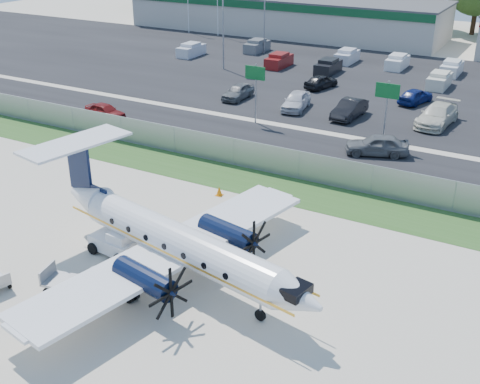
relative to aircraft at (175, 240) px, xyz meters
The scene contains 24 objects.
ground 2.07m from the aircraft, 31.94° to the right, with size 170.00×170.00×0.00m, color beige.
grass_verge 11.96m from the aircraft, 88.32° to the left, with size 170.00×4.00×0.02m, color #2D561E.
access_road 18.90m from the aircraft, 88.94° to the left, with size 170.00×8.00×0.02m, color black.
parking_lot 39.84m from the aircraft, 89.50° to the left, with size 170.00×32.00×0.02m, color black.
perimeter_fence 13.83m from the aircraft, 88.56° to the left, with size 120.00×0.06×1.99m.
building_west 66.14m from the aircraft, 110.95° to the left, with size 46.40×12.40×5.24m.
sign_left 24.00m from the aircraft, 108.64° to the left, with size 1.80×0.26×5.00m.
sign_mid 22.99m from the aircraft, 81.61° to the left, with size 1.80×0.26×5.00m.
light_pole_nw 42.71m from the aircraft, 117.48° to the left, with size 0.90×0.35×9.09m.
light_pole_sw 51.77m from the aircraft, 112.36° to the left, with size 0.90×0.35×9.09m.
tree_line 73.81m from the aircraft, 89.73° to the left, with size 112.00×6.00×14.00m, color #2A4F17, non-canonical shape.
aircraft is the anchor object (origin of this frame).
pushback_tug 4.11m from the aircraft, behind, with size 2.82×2.16×1.44m.
baggage_cart_far 5.33m from the aircraft, 137.15° to the right, with size 2.41×1.75×1.15m.
cone_starboard_wing 9.62m from the aircraft, 108.14° to the left, with size 0.43×0.43×0.61m.
road_car_west 26.21m from the aircraft, 138.10° to the left, with size 1.59×3.95×1.35m, color maroon.
road_car_mid 21.00m from the aircraft, 80.23° to the left, with size 1.84×4.59×1.56m, color #595B5E.
parked_car_a 30.95m from the aircraft, 113.73° to the left, with size 1.70×4.24×1.44m, color #595B5E.
parked_car_b 28.73m from the aircraft, 102.59° to the left, with size 1.87×4.66×1.59m, color silver.
parked_car_c 28.07m from the aircraft, 92.50° to the left, with size 1.66×4.75×1.56m, color black.
parked_car_d 30.31m from the aircraft, 78.88° to the left, with size 2.38×5.84×1.70m, color beige.
parked_car_f 36.38m from the aircraft, 101.08° to the left, with size 1.64×4.08×1.39m, color black.
parked_car_g 35.18m from the aircraft, 85.63° to the left, with size 1.69×4.21×1.43m, color navy.
far_parking_rows 44.83m from the aircraft, 89.56° to the left, with size 56.00×10.00×1.60m, color gray, non-canonical shape.
Camera 1 is at (14.54, -20.03, 16.27)m, focal length 45.00 mm.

